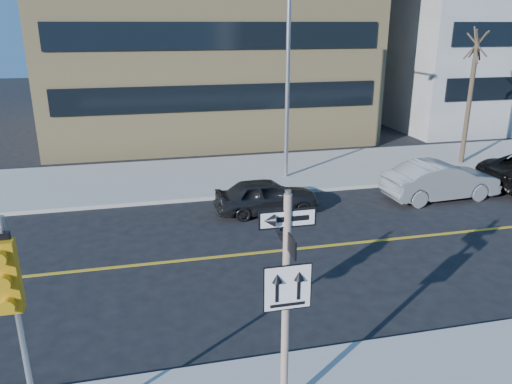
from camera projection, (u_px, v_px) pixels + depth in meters
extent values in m
plane|color=black|center=(252.00, 334.00, 11.15)|extent=(120.00, 120.00, 0.00)
cylinder|color=beige|center=(286.00, 309.00, 8.15)|extent=(0.13, 0.13, 4.00)
cylinder|color=gray|center=(288.00, 192.00, 7.50)|extent=(0.10, 0.10, 0.06)
cube|color=black|center=(288.00, 219.00, 7.64)|extent=(0.92, 0.03, 0.30)
cube|color=black|center=(287.00, 240.00, 7.75)|extent=(0.03, 0.92, 0.30)
cube|color=white|center=(288.00, 288.00, 7.93)|extent=(0.80, 0.03, 0.80)
cylinder|color=gray|center=(23.00, 343.00, 7.29)|extent=(0.09, 0.09, 4.00)
cube|color=#C88F12|center=(7.00, 277.00, 6.72)|extent=(0.32, 0.22, 1.05)
sphere|color=#8C0705|center=(0.00, 257.00, 6.50)|extent=(0.17, 0.17, 0.17)
sphere|color=black|center=(5.00, 281.00, 6.61)|extent=(0.17, 0.17, 0.17)
sphere|color=black|center=(9.00, 304.00, 6.72)|extent=(0.17, 0.17, 0.17)
imported|color=black|center=(266.00, 196.00, 18.08)|extent=(1.57, 3.77, 1.27)
imported|color=gray|center=(441.00, 180.00, 19.50)|extent=(1.83, 4.62, 1.50)
cylinder|color=gray|center=(287.00, 85.00, 20.82)|extent=(0.18, 0.18, 8.00)
cylinder|color=#3D3124|center=(469.00, 103.00, 23.38)|extent=(0.22, 0.22, 5.80)
cube|color=gray|center=(503.00, 10.00, 36.02)|extent=(20.00, 16.00, 15.00)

